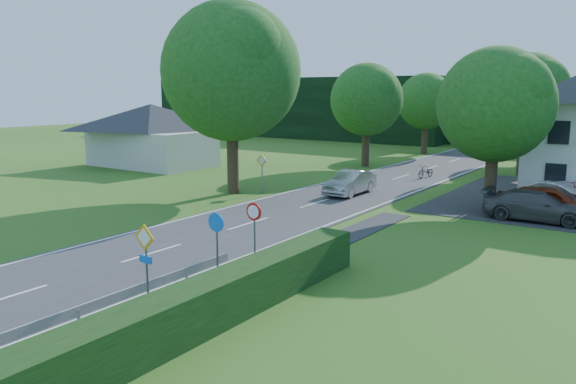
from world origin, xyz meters
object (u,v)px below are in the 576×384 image
Objects in this scene: parked_car_red at (547,202)px; parasol at (573,197)px; moving_car at (350,183)px; motorcycle at (426,171)px; parked_car_silver_a at (560,194)px; parked_car_grey at (537,206)px; streetlight at (496,124)px.

parasol reaches higher than parked_car_red.
parked_car_red reaches higher than moving_car.
parasol is (0.86, 2.04, 0.03)m from parked_car_red.
parked_car_silver_a is (9.84, -5.63, 0.20)m from motorcycle.
parked_car_silver_a is at bearing -14.58° from parked_car_red.
parked_car_grey is 2.68× the size of parasol.
streetlight is 1.82× the size of moving_car.
moving_car is at bearing -162.47° from streetlight.
parasol is at bearing -21.73° from motorcycle.
moving_car is 2.34× the size of parasol.
parked_car_silver_a is 0.81× the size of parked_car_grey.
parked_car_red is 1.18× the size of parked_car_silver_a.
streetlight reaches higher than parked_car_silver_a.
streetlight is at bearing 16.65° from moving_car.
moving_car is at bearing 121.84° from parked_car_silver_a.
parked_car_grey reaches higher than parked_car_silver_a.
motorcycle is at bearing 80.74° from moving_car.
moving_car is 0.92× the size of parked_car_red.
streetlight is at bearing 40.26° from parked_car_grey.
parked_car_grey is at bearing -110.94° from parasol.
streetlight reaches higher than parasol.
motorcycle is at bearing 74.91° from parked_car_silver_a.
parked_car_red is 1.00m from parked_car_grey.
parasol is at bearing -136.20° from parked_car_silver_a.
streetlight reaches higher than parked_car_red.
streetlight is 4.49× the size of motorcycle.
streetlight is at bearing 173.29° from parasol.
parked_car_red is (9.81, -9.17, 0.34)m from motorcycle.
streetlight is 8.94m from moving_car.
parked_car_silver_a is (3.41, 1.00, -3.76)m from streetlight.
moving_car is 12.17m from parasol.
parked_car_silver_a is at bearing 16.28° from moving_car.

